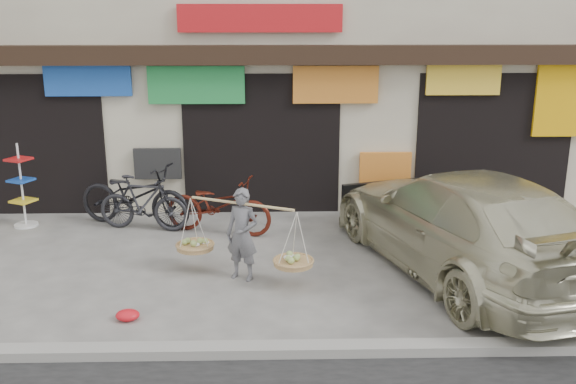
{
  "coord_description": "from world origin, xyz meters",
  "views": [
    {
      "loc": [
        0.22,
        -8.63,
        3.84
      ],
      "look_at": [
        0.45,
        0.9,
        1.13
      ],
      "focal_mm": 40.0,
      "sensor_mm": 36.0,
      "label": 1
    }
  ],
  "objects_px": {
    "bike_1": "(143,203)",
    "suv": "(462,222)",
    "bike_2": "(218,205)",
    "street_vendor": "(242,239)",
    "display_rack": "(23,193)",
    "bike_0": "(135,195)"
  },
  "relations": [
    {
      "from": "street_vendor",
      "to": "bike_0",
      "type": "relative_size",
      "value": 0.92
    },
    {
      "from": "bike_1",
      "to": "suv",
      "type": "relative_size",
      "value": 0.29
    },
    {
      "from": "street_vendor",
      "to": "display_rack",
      "type": "height_order",
      "value": "display_rack"
    },
    {
      "from": "bike_0",
      "to": "bike_2",
      "type": "distance_m",
      "value": 1.63
    },
    {
      "from": "street_vendor",
      "to": "bike_1",
      "type": "height_order",
      "value": "street_vendor"
    },
    {
      "from": "bike_1",
      "to": "display_rack",
      "type": "height_order",
      "value": "display_rack"
    },
    {
      "from": "bike_0",
      "to": "bike_1",
      "type": "bearing_deg",
      "value": -121.93
    },
    {
      "from": "bike_2",
      "to": "display_rack",
      "type": "relative_size",
      "value": 1.26
    },
    {
      "from": "bike_1",
      "to": "bike_2",
      "type": "bearing_deg",
      "value": -85.95
    },
    {
      "from": "bike_2",
      "to": "display_rack",
      "type": "bearing_deg",
      "value": 99.24
    },
    {
      "from": "bike_1",
      "to": "bike_2",
      "type": "xyz_separation_m",
      "value": [
        1.36,
        -0.2,
        0.01
      ]
    },
    {
      "from": "bike_0",
      "to": "suv",
      "type": "xyz_separation_m",
      "value": [
        5.37,
        -2.3,
        0.2
      ]
    },
    {
      "from": "bike_1",
      "to": "suv",
      "type": "height_order",
      "value": "suv"
    },
    {
      "from": "bike_1",
      "to": "street_vendor",
      "type": "bearing_deg",
      "value": -127.64
    },
    {
      "from": "bike_0",
      "to": "suv",
      "type": "bearing_deg",
      "value": -94.09
    },
    {
      "from": "bike_2",
      "to": "street_vendor",
      "type": "bearing_deg",
      "value": -149.16
    },
    {
      "from": "bike_0",
      "to": "bike_2",
      "type": "height_order",
      "value": "bike_0"
    },
    {
      "from": "street_vendor",
      "to": "bike_0",
      "type": "bearing_deg",
      "value": 154.68
    },
    {
      "from": "bike_0",
      "to": "bike_1",
      "type": "relative_size",
      "value": 1.31
    },
    {
      "from": "bike_2",
      "to": "suv",
      "type": "height_order",
      "value": "suv"
    },
    {
      "from": "bike_0",
      "to": "display_rack",
      "type": "xyz_separation_m",
      "value": [
        -2.03,
        0.02,
        0.04
      ]
    },
    {
      "from": "bike_0",
      "to": "suv",
      "type": "distance_m",
      "value": 5.84
    }
  ]
}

